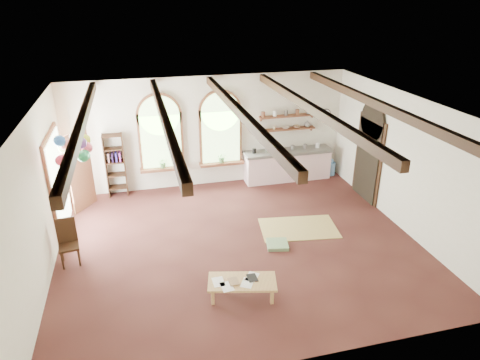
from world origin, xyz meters
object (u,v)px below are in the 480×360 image
object	(u,v)px
kitchen_counter	(287,165)
side_chair	(70,251)
balloon_cluster	(74,148)
coffee_table	(242,283)

from	to	relation	value
kitchen_counter	side_chair	size ratio (longest dim) A/B	2.66
kitchen_counter	balloon_cluster	distance (m)	6.39
coffee_table	side_chair	distance (m)	3.79
side_chair	balloon_cluster	world-z (taller)	balloon_cluster
kitchen_counter	side_chair	xyz separation A→B (m)	(-5.95, -3.05, -0.18)
coffee_table	balloon_cluster	size ratio (longest dim) A/B	1.19
coffee_table	side_chair	size ratio (longest dim) A/B	1.36
kitchen_counter	side_chair	distance (m)	6.69
kitchen_counter	coffee_table	distance (m)	5.68
kitchen_counter	coffee_table	xyz separation A→B (m)	(-2.70, -5.00, -0.16)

